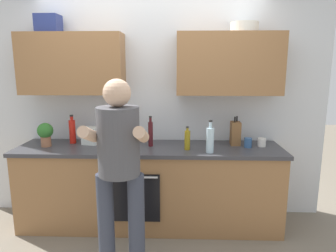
{
  "coord_description": "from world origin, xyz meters",
  "views": [
    {
      "loc": [
        0.31,
        -3.14,
        1.76
      ],
      "look_at": [
        0.2,
        -0.1,
        1.15
      ],
      "focal_mm": 32.43,
      "sensor_mm": 36.0,
      "label": 1
    }
  ],
  "objects_px": {
    "person_standing": "(119,163)",
    "bottle_wine": "(151,133)",
    "cup_ceramic": "(125,146)",
    "potted_herb": "(45,133)",
    "cup_coffee": "(262,142)",
    "grocery_bag_produce": "(91,136)",
    "bottle_juice": "(132,135)",
    "cup_tea": "(248,143)",
    "bottle_water": "(210,140)",
    "knife_block": "(235,133)",
    "bottle_oil": "(187,140)",
    "bottle_hotsauce": "(72,131)"
  },
  "relations": [
    {
      "from": "knife_block",
      "to": "potted_herb",
      "type": "distance_m",
      "value": 2.06
    },
    {
      "from": "bottle_wine",
      "to": "cup_coffee",
      "type": "xyz_separation_m",
      "value": [
        1.2,
        0.03,
        -0.1
      ]
    },
    {
      "from": "bottle_juice",
      "to": "bottle_wine",
      "type": "xyz_separation_m",
      "value": [
        0.2,
        0.04,
        0.01
      ]
    },
    {
      "from": "bottle_hotsauce",
      "to": "grocery_bag_produce",
      "type": "bearing_deg",
      "value": -8.72
    },
    {
      "from": "cup_ceramic",
      "to": "cup_tea",
      "type": "bearing_deg",
      "value": 7.15
    },
    {
      "from": "person_standing",
      "to": "bottle_wine",
      "type": "distance_m",
      "value": 0.86
    },
    {
      "from": "cup_ceramic",
      "to": "potted_herb",
      "type": "height_order",
      "value": "potted_herb"
    },
    {
      "from": "cup_ceramic",
      "to": "person_standing",
      "type": "bearing_deg",
      "value": -83.81
    },
    {
      "from": "cup_coffee",
      "to": "grocery_bag_produce",
      "type": "xyz_separation_m",
      "value": [
        -1.87,
        0.04,
        0.05
      ]
    },
    {
      "from": "cup_tea",
      "to": "bottle_juice",
      "type": "bearing_deg",
      "value": -178.88
    },
    {
      "from": "cup_coffee",
      "to": "potted_herb",
      "type": "distance_m",
      "value": 2.33
    },
    {
      "from": "person_standing",
      "to": "bottle_water",
      "type": "relative_size",
      "value": 5.04
    },
    {
      "from": "potted_herb",
      "to": "bottle_hotsauce",
      "type": "bearing_deg",
      "value": 33.24
    },
    {
      "from": "bottle_oil",
      "to": "knife_block",
      "type": "relative_size",
      "value": 0.77
    },
    {
      "from": "cup_coffee",
      "to": "knife_block",
      "type": "distance_m",
      "value": 0.29
    },
    {
      "from": "bottle_oil",
      "to": "bottle_hotsauce",
      "type": "distance_m",
      "value": 1.3
    },
    {
      "from": "person_standing",
      "to": "bottle_juice",
      "type": "bearing_deg",
      "value": 91.19
    },
    {
      "from": "bottle_juice",
      "to": "cup_tea",
      "type": "xyz_separation_m",
      "value": [
        1.24,
        0.02,
        -0.08
      ]
    },
    {
      "from": "cup_tea",
      "to": "potted_herb",
      "type": "height_order",
      "value": "potted_herb"
    },
    {
      "from": "bottle_wine",
      "to": "bottle_hotsauce",
      "type": "xyz_separation_m",
      "value": [
        -0.89,
        0.11,
        -0.01
      ]
    },
    {
      "from": "bottle_oil",
      "to": "grocery_bag_produce",
      "type": "bearing_deg",
      "value": 169.39
    },
    {
      "from": "person_standing",
      "to": "cup_tea",
      "type": "height_order",
      "value": "person_standing"
    },
    {
      "from": "person_standing",
      "to": "potted_herb",
      "type": "distance_m",
      "value": 1.24
    },
    {
      "from": "person_standing",
      "to": "cup_tea",
      "type": "relative_size",
      "value": 16.26
    },
    {
      "from": "bottle_oil",
      "to": "cup_ceramic",
      "type": "bearing_deg",
      "value": -175.79
    },
    {
      "from": "knife_block",
      "to": "grocery_bag_produce",
      "type": "xyz_separation_m",
      "value": [
        -1.59,
        -0.02,
        -0.04
      ]
    },
    {
      "from": "bottle_oil",
      "to": "bottle_water",
      "type": "bearing_deg",
      "value": -23.31
    },
    {
      "from": "bottle_wine",
      "to": "bottle_hotsauce",
      "type": "distance_m",
      "value": 0.9
    },
    {
      "from": "bottle_wine",
      "to": "cup_tea",
      "type": "height_order",
      "value": "bottle_wine"
    },
    {
      "from": "bottle_juice",
      "to": "cup_tea",
      "type": "distance_m",
      "value": 1.24
    },
    {
      "from": "person_standing",
      "to": "cup_tea",
      "type": "distance_m",
      "value": 1.48
    },
    {
      "from": "cup_tea",
      "to": "bottle_oil",
      "type": "bearing_deg",
      "value": -169.99
    },
    {
      "from": "bottle_water",
      "to": "bottle_hotsauce",
      "type": "relative_size",
      "value": 1.03
    },
    {
      "from": "cup_coffee",
      "to": "potted_herb",
      "type": "bearing_deg",
      "value": -177.99
    },
    {
      "from": "bottle_hotsauce",
      "to": "cup_coffee",
      "type": "xyz_separation_m",
      "value": [
        2.09,
        -0.07,
        -0.09
      ]
    },
    {
      "from": "person_standing",
      "to": "grocery_bag_produce",
      "type": "relative_size",
      "value": 8.86
    },
    {
      "from": "knife_block",
      "to": "person_standing",
      "type": "bearing_deg",
      "value": -139.72
    },
    {
      "from": "bottle_water",
      "to": "bottle_wine",
      "type": "relative_size",
      "value": 1.0
    },
    {
      "from": "bottle_water",
      "to": "bottle_juice",
      "type": "relative_size",
      "value": 1.02
    },
    {
      "from": "bottle_juice",
      "to": "cup_ceramic",
      "type": "relative_size",
      "value": 3.2
    },
    {
      "from": "bottle_water",
      "to": "knife_block",
      "type": "xyz_separation_m",
      "value": [
        0.31,
        0.32,
        -0.0
      ]
    },
    {
      "from": "cup_ceramic",
      "to": "potted_herb",
      "type": "relative_size",
      "value": 0.39
    },
    {
      "from": "potted_herb",
      "to": "bottle_juice",
      "type": "bearing_deg",
      "value": 0.87
    },
    {
      "from": "bottle_juice",
      "to": "cup_ceramic",
      "type": "xyz_separation_m",
      "value": [
        -0.06,
        -0.14,
        -0.08
      ]
    },
    {
      "from": "cup_ceramic",
      "to": "potted_herb",
      "type": "xyz_separation_m",
      "value": [
        -0.88,
        0.12,
        0.1
      ]
    },
    {
      "from": "cup_coffee",
      "to": "cup_tea",
      "type": "distance_m",
      "value": 0.16
    },
    {
      "from": "knife_block",
      "to": "cup_coffee",
      "type": "bearing_deg",
      "value": -12.59
    },
    {
      "from": "person_standing",
      "to": "bottle_hotsauce",
      "type": "distance_m",
      "value": 1.19
    },
    {
      "from": "knife_block",
      "to": "bottle_wine",
      "type": "bearing_deg",
      "value": -174.3
    },
    {
      "from": "cup_coffee",
      "to": "potted_herb",
      "type": "relative_size",
      "value": 0.36
    }
  ]
}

